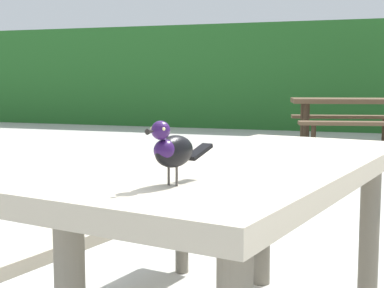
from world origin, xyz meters
TOP-DOWN VIEW (x-y plane):
  - hedge_wall at (0.00, 10.15)m, footprint 28.00×1.24m
  - picnic_table_foreground at (-0.00, 0.14)m, footprint 1.98×2.00m
  - bird_grackle at (-0.10, -0.44)m, footprint 0.12×0.28m
  - picnic_table_mid_left at (-0.10, 7.10)m, footprint 2.05×2.03m

SIDE VIEW (x-z plane):
  - picnic_table_foreground at x=0.00m, z-range 0.19..0.93m
  - picnic_table_mid_left at x=-0.10m, z-range 0.19..0.93m
  - bird_grackle at x=-0.10m, z-range 0.75..0.94m
  - hedge_wall at x=0.00m, z-range 0.00..2.16m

